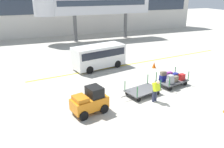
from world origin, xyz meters
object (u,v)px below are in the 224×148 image
at_px(baggage_tug, 90,101).
at_px(baggage_handler, 156,90).
at_px(shuttle_van, 99,55).
at_px(safety_cone_near, 154,65).
at_px(baggage_cart_lead, 142,90).
at_px(baggage_cart_middle, 171,79).

height_order(baggage_tug, baggage_handler, baggage_tug).
relative_size(shuttle_van, safety_cone_near, 9.28).
bearing_deg(safety_cone_near, shuttle_van, 158.40).
relative_size(baggage_tug, baggage_cart_lead, 0.75).
xyz_separation_m(shuttle_van, safety_cone_near, (4.79, -1.90, -0.96)).
distance_m(baggage_tug, baggage_handler, 4.34).
bearing_deg(baggage_cart_middle, baggage_handler, -143.56).
bearing_deg(baggage_tug, baggage_cart_lead, 13.58).
xyz_separation_m(baggage_handler, safety_cone_near, (3.51, 5.95, -0.59)).
relative_size(baggage_cart_lead, shuttle_van, 0.60).
xyz_separation_m(baggage_cart_lead, baggage_handler, (0.29, -1.19, 0.52)).
relative_size(baggage_tug, baggage_cart_middle, 0.75).
xyz_separation_m(baggage_cart_middle, safety_cone_near, (0.95, 4.06, -0.27)).
bearing_deg(baggage_tug, safety_cone_near, 36.19).
distance_m(baggage_cart_middle, baggage_handler, 3.20).
bearing_deg(baggage_cart_middle, baggage_cart_lead, -166.15).
bearing_deg(shuttle_van, baggage_tug, -111.80).
height_order(baggage_handler, safety_cone_near, baggage_handler).
bearing_deg(safety_cone_near, baggage_cart_lead, -128.61).
bearing_deg(baggage_cart_middle, safety_cone_near, 76.83).
bearing_deg(shuttle_van, baggage_cart_lead, -81.58).
relative_size(baggage_handler, safety_cone_near, 2.84).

